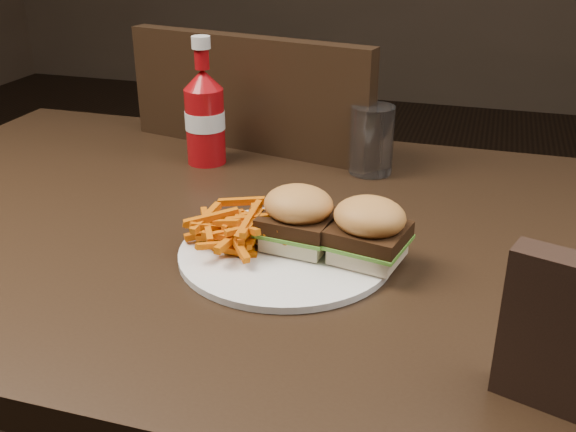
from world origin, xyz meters
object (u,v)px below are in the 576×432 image
(dining_table, at_px, (240,233))
(tumbler, at_px, (372,140))
(chair_far, at_px, (304,257))
(plate, at_px, (286,253))
(ketchup_bottle, at_px, (205,127))

(dining_table, xyz_separation_m, tumbler, (0.14, 0.23, 0.08))
(dining_table, distance_m, tumbler, 0.28)
(chair_far, relative_size, plate, 1.85)
(ketchup_bottle, bearing_deg, chair_far, 74.23)
(plate, height_order, ketchup_bottle, ketchup_bottle)
(ketchup_bottle, distance_m, tumbler, 0.27)
(plate, bearing_deg, dining_table, 138.16)
(dining_table, height_order, plate, plate)
(dining_table, distance_m, ketchup_bottle, 0.25)
(ketchup_bottle, height_order, tumbler, ketchup_bottle)
(plate, bearing_deg, chair_far, 103.39)
(chair_far, xyz_separation_m, tumbler, (0.18, -0.27, 0.38))
(plate, distance_m, tumbler, 0.32)
(tumbler, bearing_deg, dining_table, -120.59)
(dining_table, bearing_deg, chair_far, 95.41)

